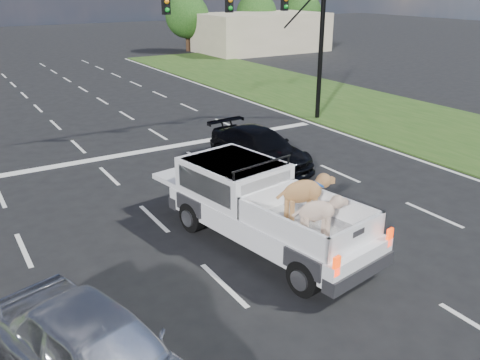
# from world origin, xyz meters

# --- Properties ---
(ground) EXTENTS (160.00, 160.00, 0.00)m
(ground) POSITION_xyz_m (0.00, 0.00, 0.00)
(ground) COLOR black
(ground) RESTS_ON ground
(road_markings) EXTENTS (17.75, 60.00, 0.01)m
(road_markings) POSITION_xyz_m (0.00, 6.56, 0.01)
(road_markings) COLOR silver
(road_markings) RESTS_ON ground
(grass_shoulder_right) EXTENTS (8.00, 60.00, 0.06)m
(grass_shoulder_right) POSITION_xyz_m (13.00, 6.00, 0.03)
(grass_shoulder_right) COLOR #224515
(grass_shoulder_right) RESTS_ON ground
(traffic_signal) EXTENTS (9.11, 0.31, 7.00)m
(traffic_signal) POSITION_xyz_m (7.20, 10.50, 4.73)
(traffic_signal) COLOR black
(traffic_signal) RESTS_ON ground
(building_right) EXTENTS (12.00, 7.00, 3.60)m
(building_right) POSITION_xyz_m (22.00, 34.00, 1.80)
(building_right) COLOR #C1B294
(building_right) RESTS_ON ground
(tree_far_d) EXTENTS (4.20, 4.20, 5.40)m
(tree_far_d) POSITION_xyz_m (16.00, 38.00, 3.29)
(tree_far_d) COLOR #332114
(tree_far_d) RESTS_ON ground
(tree_far_e) EXTENTS (4.20, 4.20, 5.40)m
(tree_far_e) POSITION_xyz_m (24.00, 38.00, 3.29)
(tree_far_e) COLOR #332114
(tree_far_e) RESTS_ON ground
(tree_far_f) EXTENTS (4.20, 4.20, 5.40)m
(tree_far_f) POSITION_xyz_m (30.00, 38.00, 3.29)
(tree_far_f) COLOR #332114
(tree_far_f) RESTS_ON ground
(pickup_truck) EXTENTS (3.03, 6.07, 2.18)m
(pickup_truck) POSITION_xyz_m (0.09, 1.20, 1.03)
(pickup_truck) COLOR black
(pickup_truck) RESTS_ON ground
(silver_sedan) EXTENTS (3.04, 4.85, 1.54)m
(silver_sedan) POSITION_xyz_m (-5.00, -1.75, 0.77)
(silver_sedan) COLOR silver
(silver_sedan) RESTS_ON ground
(black_coupe) EXTENTS (2.29, 4.76, 1.34)m
(black_coupe) POSITION_xyz_m (3.34, 6.22, 0.67)
(black_coupe) COLOR black
(black_coupe) RESTS_ON ground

